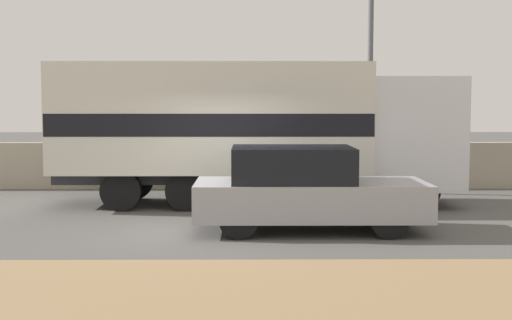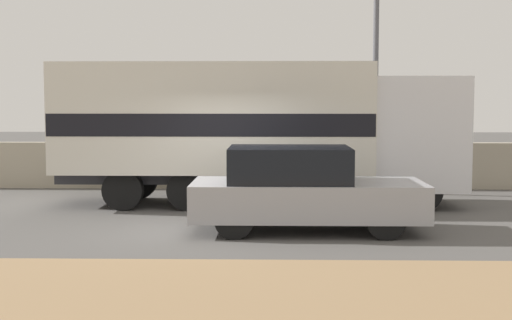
% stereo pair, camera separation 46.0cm
% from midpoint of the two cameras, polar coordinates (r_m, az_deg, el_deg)
% --- Properties ---
extents(ground_plane, '(80.00, 80.00, 0.00)m').
position_cam_midpoint_polar(ground_plane, '(12.92, -1.30, -5.58)').
color(ground_plane, '#514F4C').
extents(stone_wall_backdrop, '(60.00, 0.35, 1.22)m').
position_cam_midpoint_polar(stone_wall_backdrop, '(18.91, -0.44, -0.43)').
color(stone_wall_backdrop, '#A39984').
rests_on(stone_wall_backdrop, ground_plane).
extents(street_lamp, '(0.56, 0.28, 7.32)m').
position_cam_midpoint_polar(street_lamp, '(18.19, 10.32, 10.68)').
color(street_lamp, '#4C4C51').
rests_on(street_lamp, ground_plane).
extents(box_truck, '(8.86, 2.39, 3.13)m').
position_cam_midpoint_polar(box_truck, '(15.83, 0.37, 2.85)').
color(box_truck, silver).
rests_on(box_truck, ground_plane).
extents(car_hatchback, '(4.10, 1.74, 1.51)m').
position_cam_midpoint_polar(car_hatchback, '(12.68, 4.76, -2.38)').
color(car_hatchback, '#9E9EA3').
rests_on(car_hatchback, ground_plane).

